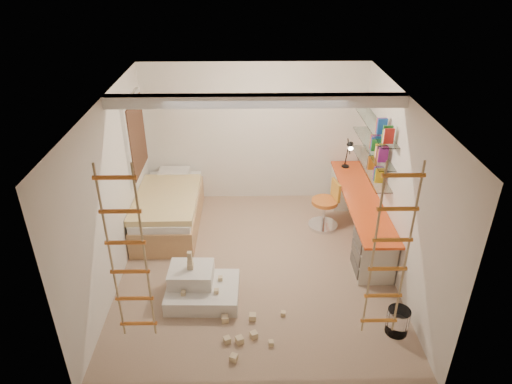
{
  "coord_description": "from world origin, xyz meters",
  "views": [
    {
      "loc": [
        -0.1,
        -5.55,
        4.33
      ],
      "look_at": [
        0.0,
        0.3,
        1.15
      ],
      "focal_mm": 32.0,
      "sensor_mm": 36.0,
      "label": 1
    }
  ],
  "objects_px": {
    "desk": "(359,215)",
    "bed": "(169,209)",
    "swivel_chair": "(325,211)",
    "play_platform": "(200,287)"
  },
  "relations": [
    {
      "from": "bed",
      "to": "desk",
      "type": "bearing_deg",
      "value": -6.49
    },
    {
      "from": "swivel_chair",
      "to": "play_platform",
      "type": "xyz_separation_m",
      "value": [
        -2.0,
        -1.77,
        -0.15
      ]
    },
    {
      "from": "desk",
      "to": "bed",
      "type": "relative_size",
      "value": 1.4
    },
    {
      "from": "swivel_chair",
      "to": "play_platform",
      "type": "bearing_deg",
      "value": -138.44
    },
    {
      "from": "play_platform",
      "to": "bed",
      "type": "bearing_deg",
      "value": 110.16
    },
    {
      "from": "desk",
      "to": "bed",
      "type": "bearing_deg",
      "value": 173.51
    },
    {
      "from": "swivel_chair",
      "to": "bed",
      "type": "bearing_deg",
      "value": 178.1
    },
    {
      "from": "desk",
      "to": "swivel_chair",
      "type": "relative_size",
      "value": 3.25
    },
    {
      "from": "swivel_chair",
      "to": "play_platform",
      "type": "relative_size",
      "value": 0.86
    },
    {
      "from": "desk",
      "to": "play_platform",
      "type": "height_order",
      "value": "desk"
    }
  ]
}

